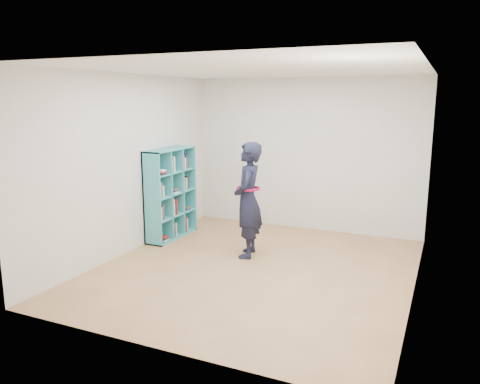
% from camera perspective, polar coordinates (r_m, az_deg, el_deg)
% --- Properties ---
extents(floor, '(4.50, 4.50, 0.00)m').
position_cam_1_polar(floor, '(6.36, 1.85, -9.37)').
color(floor, '#976D44').
rests_on(floor, ground).
extents(ceiling, '(4.50, 4.50, 0.00)m').
position_cam_1_polar(ceiling, '(5.96, 2.01, 14.70)').
color(ceiling, white).
rests_on(ceiling, wall_back).
extents(wall_left, '(0.02, 4.50, 2.60)m').
position_cam_1_polar(wall_left, '(7.02, -13.37, 3.26)').
color(wall_left, beige).
rests_on(wall_left, floor).
extents(wall_right, '(0.02, 4.50, 2.60)m').
position_cam_1_polar(wall_right, '(5.59, 21.24, 0.79)').
color(wall_right, beige).
rests_on(wall_right, floor).
extents(wall_back, '(4.00, 0.02, 2.60)m').
position_cam_1_polar(wall_back, '(8.13, 7.98, 4.53)').
color(wall_back, beige).
rests_on(wall_back, floor).
extents(wall_front, '(4.00, 0.02, 2.60)m').
position_cam_1_polar(wall_front, '(4.07, -10.21, -2.32)').
color(wall_front, beige).
rests_on(wall_front, floor).
extents(bookshelf, '(0.32, 1.10, 1.46)m').
position_cam_1_polar(bookshelf, '(7.71, -8.58, -0.25)').
color(bookshelf, teal).
rests_on(bookshelf, floor).
extents(person, '(0.54, 0.69, 1.66)m').
position_cam_1_polar(person, '(6.66, 0.98, -0.97)').
color(person, black).
rests_on(person, floor).
extents(smartphone, '(0.04, 0.10, 0.14)m').
position_cam_1_polar(smartphone, '(6.75, -0.07, 0.14)').
color(smartphone, silver).
rests_on(smartphone, person).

